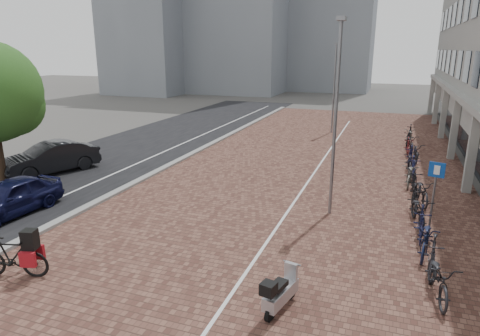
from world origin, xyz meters
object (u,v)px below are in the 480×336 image
at_px(car_navy, 9,197).
at_px(parking_sign, 435,186).
at_px(scooter_front, 281,291).
at_px(car_dark, 50,158).
at_px(hero_bike, 13,256).

height_order(car_navy, parking_sign, parking_sign).
bearing_deg(scooter_front, car_dark, 165.10).
xyz_separation_m(car_navy, parking_sign, (14.39, 3.74, 0.92)).
bearing_deg(car_dark, parking_sign, 20.00).
relative_size(car_navy, hero_bike, 1.97).
relative_size(car_dark, hero_bike, 2.26).
bearing_deg(car_dark, scooter_front, -4.22).
bearing_deg(scooter_front, car_navy, -179.06).
height_order(car_navy, car_dark, car_dark).
distance_m(car_dark, hero_bike, 10.39).
distance_m(car_navy, parking_sign, 14.90).
height_order(car_dark, parking_sign, parking_sign).
bearing_deg(car_navy, scooter_front, -8.95).
height_order(hero_bike, parking_sign, parking_sign).
xyz_separation_m(car_navy, scooter_front, (10.82, -2.32, -0.17)).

